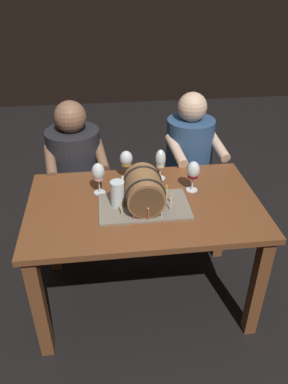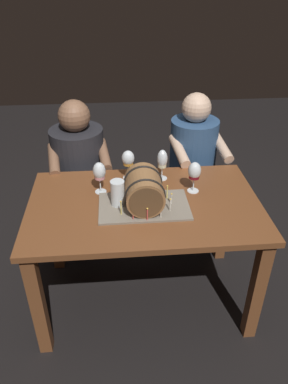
% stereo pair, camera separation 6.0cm
% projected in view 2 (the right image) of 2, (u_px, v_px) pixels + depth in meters
% --- Properties ---
extents(ground_plane, '(8.00, 8.00, 0.00)m').
position_uv_depth(ground_plane, '(144.00, 295.00, 2.50)').
color(ground_plane, black).
extents(dining_table, '(1.32, 0.81, 0.75)m').
position_uv_depth(dining_table, '(144.00, 220.00, 2.16)').
color(dining_table, brown).
rests_on(dining_table, ground).
extents(barrel_cake, '(0.50, 0.30, 0.22)m').
position_uv_depth(barrel_cake, '(144.00, 192.00, 2.00)').
color(barrel_cake, gray).
rests_on(barrel_cake, dining_table).
extents(wine_glass_rose, '(0.07, 0.07, 0.20)m').
position_uv_depth(wine_glass_rose, '(99.00, 172.00, 2.12)').
color(wine_glass_rose, white).
rests_on(wine_glass_rose, dining_table).
extents(wine_glass_white, '(0.07, 0.07, 0.20)m').
position_uv_depth(wine_glass_white, '(162.00, 160.00, 2.26)').
color(wine_glass_white, white).
rests_on(wine_glass_white, dining_table).
extents(wine_glass_amber, '(0.08, 0.08, 0.19)m').
position_uv_depth(wine_glass_amber, '(128.00, 159.00, 2.26)').
color(wine_glass_amber, white).
rests_on(wine_glass_amber, dining_table).
extents(wine_glass_red, '(0.08, 0.08, 0.19)m').
position_uv_depth(wine_glass_red, '(194.00, 172.00, 2.13)').
color(wine_glass_red, white).
rests_on(wine_glass_red, dining_table).
extents(beer_pint, '(0.08, 0.08, 0.16)m').
position_uv_depth(beer_pint, '(118.00, 195.00, 2.03)').
color(beer_pint, white).
rests_on(beer_pint, dining_table).
extents(person_seated_left, '(0.46, 0.53, 1.14)m').
position_uv_depth(person_seated_left, '(81.00, 178.00, 2.74)').
color(person_seated_left, black).
rests_on(person_seated_left, ground).
extents(person_seated_right, '(0.42, 0.51, 1.16)m').
position_uv_depth(person_seated_right, '(191.00, 174.00, 2.81)').
color(person_seated_right, '#1B2D46').
rests_on(person_seated_right, ground).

